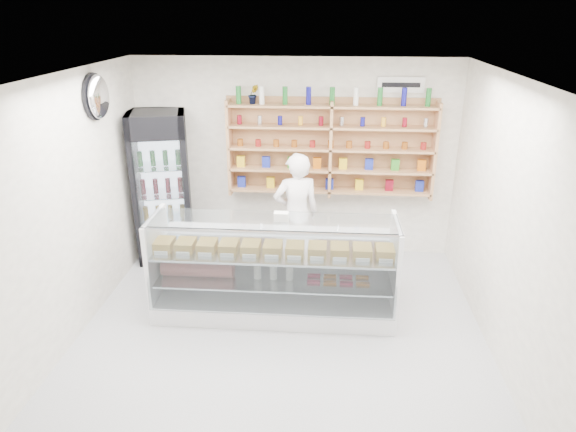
{
  "coord_description": "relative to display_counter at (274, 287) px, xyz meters",
  "views": [
    {
      "loc": [
        0.45,
        -4.55,
        3.38
      ],
      "look_at": [
        0.03,
        0.9,
        1.17
      ],
      "focal_mm": 32.0,
      "sensor_mm": 36.0,
      "label": 1
    }
  ],
  "objects": [
    {
      "name": "drinks_cooler",
      "position": [
        -1.73,
        1.42,
        0.72
      ],
      "size": [
        0.92,
        0.9,
        2.11
      ],
      "rotation": [
        0.0,
        0.0,
        0.25
      ],
      "color": "black",
      "rests_on": "floor"
    },
    {
      "name": "room",
      "position": [
        0.12,
        -0.71,
        1.06
      ],
      "size": [
        5.0,
        5.0,
        5.0
      ],
      "color": "#B5B5BB",
      "rests_on": "ground"
    },
    {
      "name": "display_counter",
      "position": [
        0.0,
        0.0,
        0.0
      ],
      "size": [
        2.79,
        0.83,
        1.22
      ],
      "color": "white",
      "rests_on": "floor"
    },
    {
      "name": "wall_sign",
      "position": [
        1.52,
        1.76,
        2.11
      ],
      "size": [
        0.62,
        0.03,
        0.2
      ],
      "primitive_type": "cube",
      "color": "white",
      "rests_on": "back_wall"
    },
    {
      "name": "potted_plant",
      "position": [
        -0.43,
        1.63,
        1.98
      ],
      "size": [
        0.17,
        0.15,
        0.26
      ],
      "primitive_type": "imported",
      "rotation": [
        0.0,
        0.0,
        0.31
      ],
      "color": "#1E6626",
      "rests_on": "wall_shelving"
    },
    {
      "name": "shop_worker",
      "position": [
        0.19,
        1.06,
        0.5
      ],
      "size": [
        0.7,
        0.56,
        1.68
      ],
      "primitive_type": "imported",
      "rotation": [
        0.0,
        0.0,
        3.42
      ],
      "color": "white",
      "rests_on": "floor"
    },
    {
      "name": "security_mirror",
      "position": [
        -2.05,
        0.49,
        2.11
      ],
      "size": [
        0.15,
        0.5,
        0.5
      ],
      "primitive_type": "ellipsoid",
      "color": "silver",
      "rests_on": "left_wall"
    },
    {
      "name": "wall_shelving",
      "position": [
        0.62,
        1.63,
        1.25
      ],
      "size": [
        2.84,
        0.28,
        1.33
      ],
      "color": "#B67B56",
      "rests_on": "back_wall"
    }
  ]
}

